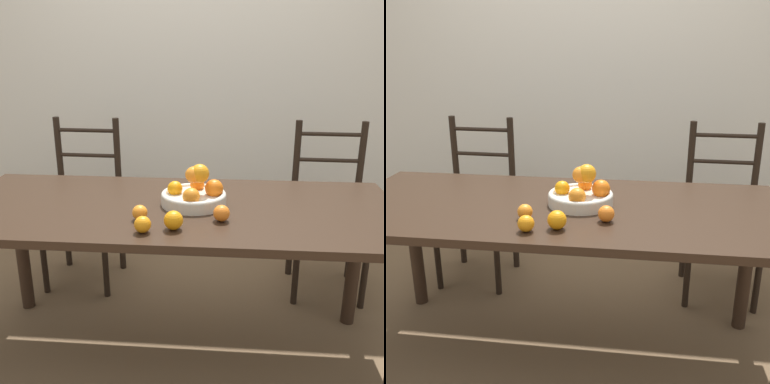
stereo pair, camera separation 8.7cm
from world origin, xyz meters
TOP-DOWN VIEW (x-y plane):
  - ground_plane at (0.00, 0.00)m, footprint 12.00×12.00m
  - wall_back at (0.00, 1.45)m, footprint 8.00×0.06m
  - dining_table at (0.00, 0.00)m, footprint 1.96×0.84m
  - fruit_bowl at (0.09, 0.02)m, footprint 0.29×0.29m
  - orange_loose_0 at (-0.08, -0.31)m, footprint 0.06×0.06m
  - orange_loose_1 at (0.03, -0.27)m, footprint 0.07×0.07m
  - orange_loose_2 at (-0.12, -0.18)m, footprint 0.06×0.06m
  - orange_loose_3 at (0.21, -0.17)m, footprint 0.07×0.07m
  - chair_left at (-0.66, 0.72)m, footprint 0.43×0.41m
  - chair_right at (0.83, 0.72)m, footprint 0.43×0.41m

SIDE VIEW (x-z plane):
  - ground_plane at x=0.00m, z-range 0.00..0.00m
  - chair_left at x=-0.66m, z-range -0.04..0.98m
  - chair_right at x=0.83m, z-range -0.04..0.98m
  - dining_table at x=0.00m, z-range 0.29..1.06m
  - orange_loose_2 at x=-0.12m, z-range 0.77..0.83m
  - orange_loose_0 at x=-0.08m, z-range 0.77..0.84m
  - orange_loose_3 at x=0.21m, z-range 0.77..0.84m
  - orange_loose_1 at x=0.03m, z-range 0.77..0.85m
  - fruit_bowl at x=0.09m, z-range 0.73..0.92m
  - wall_back at x=0.00m, z-range 0.00..2.60m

